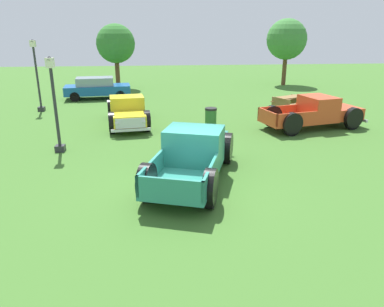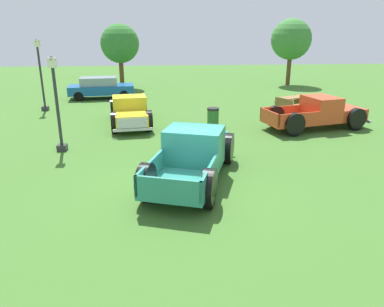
# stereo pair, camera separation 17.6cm
# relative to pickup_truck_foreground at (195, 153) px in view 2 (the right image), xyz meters

# --- Properties ---
(ground_plane) EXTENTS (80.00, 80.00, 0.00)m
(ground_plane) POSITION_rel_pickup_truck_foreground_xyz_m (-0.36, -0.98, -0.78)
(ground_plane) COLOR #3D6B28
(pickup_truck_foreground) EXTENTS (3.48, 5.67, 1.63)m
(pickup_truck_foreground) POSITION_rel_pickup_truck_foreground_xyz_m (0.00, 0.00, 0.00)
(pickup_truck_foreground) COLOR #2D8475
(pickup_truck_foreground) RESTS_ON ground_plane
(pickup_truck_behind_left) EXTENTS (5.38, 3.01, 1.56)m
(pickup_truck_behind_left) POSITION_rel_pickup_truck_foreground_xyz_m (6.66, 5.60, -0.04)
(pickup_truck_behind_left) COLOR #D14723
(pickup_truck_behind_left) RESTS_ON ground_plane
(pickup_truck_behind_right) EXTENTS (2.43, 5.03, 1.48)m
(pickup_truck_behind_right) POSITION_rel_pickup_truck_foreground_xyz_m (-2.63, 6.87, -0.07)
(pickup_truck_behind_right) COLOR yellow
(pickup_truck_behind_right) RESTS_ON ground_plane
(sedan_distant_a) EXTENTS (4.58, 2.30, 1.47)m
(sedan_distant_a) POSITION_rel_pickup_truck_foreground_xyz_m (-5.27, 14.75, -0.01)
(sedan_distant_a) COLOR #195699
(sedan_distant_a) RESTS_ON ground_plane
(lamp_post_near) EXTENTS (0.36, 0.36, 3.68)m
(lamp_post_near) POSITION_rel_pickup_truck_foreground_xyz_m (-5.05, 3.05, 1.15)
(lamp_post_near) COLOR #2D2D33
(lamp_post_near) RESTS_ON ground_plane
(lamp_post_far) EXTENTS (0.36, 0.36, 4.09)m
(lamp_post_far) POSITION_rel_pickup_truck_foreground_xyz_m (-7.98, 10.90, 1.36)
(lamp_post_far) COLOR #2D2D33
(lamp_post_far) RESTS_ON ground_plane
(picnic_table) EXTENTS (2.27, 2.12, 0.78)m
(picnic_table) POSITION_rel_pickup_truck_foreground_xyz_m (6.83, 9.94, -0.29)
(picnic_table) COLOR olive
(picnic_table) RESTS_ON ground_plane
(trash_can) EXTENTS (0.59, 0.59, 0.95)m
(trash_can) POSITION_rel_pickup_truck_foreground_xyz_m (1.46, 6.28, -0.30)
(trash_can) COLOR #2D6B2D
(trash_can) RESTS_ON ground_plane
(oak_tree_east) EXTENTS (3.34, 3.34, 5.47)m
(oak_tree_east) POSITION_rel_pickup_truck_foreground_xyz_m (9.86, 19.98, 3.00)
(oak_tree_east) COLOR brown
(oak_tree_east) RESTS_ON ground_plane
(oak_tree_west) EXTENTS (3.03, 3.03, 5.04)m
(oak_tree_west) POSITION_rel_pickup_truck_foreground_xyz_m (-4.25, 19.32, 2.72)
(oak_tree_west) COLOR brown
(oak_tree_west) RESTS_ON ground_plane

